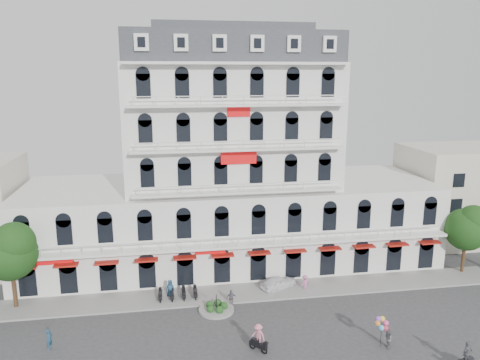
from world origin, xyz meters
name	(u,v)px	position (x,y,z in m)	size (l,w,h in m)	color
ground	(263,345)	(0.00, 0.00, 0.00)	(120.00, 120.00, 0.00)	#38383A
sidewalk	(244,293)	(0.00, 9.00, 0.08)	(53.00, 4.00, 0.16)	gray
main_building	(230,174)	(0.00, 18.00, 9.96)	(45.00, 15.00, 25.80)	silver
flank_building_east	(461,193)	(30.00, 20.00, 6.00)	(14.00, 10.00, 12.00)	beige
traffic_island	(216,308)	(-3.00, 6.00, 0.26)	(3.20, 3.20, 1.60)	gray
parked_scooter_row	(178,299)	(-6.35, 8.80, 0.00)	(4.40, 1.80, 1.10)	black
tree_west_inner	(10,250)	(-20.95, 9.48, 5.68)	(4.76, 4.76, 8.25)	#382314
tree_east_inner	(467,227)	(24.05, 9.98, 5.21)	(4.40, 4.37, 7.57)	#382314
parked_car	(278,283)	(3.60, 9.50, 0.64)	(1.51, 3.75, 1.28)	white
rider_northeast	(467,356)	(13.83, -5.43, 1.14)	(1.63, 0.87, 2.28)	#232228
rider_center	(258,337)	(-0.52, -0.74, 1.23)	(1.31, 1.33, 2.30)	black
pedestrian_left	(170,289)	(-7.06, 9.38, 0.87)	(0.85, 0.56, 1.75)	navy
pedestrian_mid	(231,298)	(-1.52, 6.80, 0.77)	(0.90, 0.38, 1.54)	slate
pedestrian_right	(305,283)	(6.09, 8.70, 0.79)	(1.02, 0.59, 1.58)	#C3679B
pedestrian_far	(49,339)	(-16.45, 2.13, 0.85)	(0.62, 0.41, 1.71)	navy
balloon_vendor	(385,332)	(9.30, -1.84, 1.30)	(1.35, 1.27, 2.45)	slate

